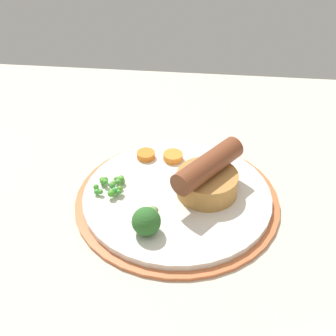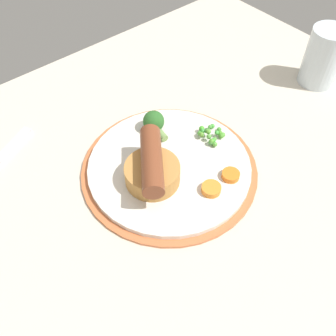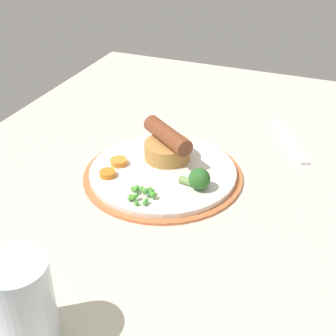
# 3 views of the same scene
# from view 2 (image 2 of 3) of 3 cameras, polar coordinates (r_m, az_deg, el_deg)

# --- Properties ---
(dining_table) EXTENTS (1.10, 0.80, 0.03)m
(dining_table) POSITION_cam_2_polar(r_m,az_deg,el_deg) (0.60, -1.96, -3.82)
(dining_table) COLOR beige
(dining_table) RESTS_ON ground
(dinner_plate) EXTENTS (0.28, 0.28, 0.01)m
(dinner_plate) POSITION_cam_2_polar(r_m,az_deg,el_deg) (0.61, 0.20, 0.07)
(dinner_plate) COLOR #CC6B3D
(dinner_plate) RESTS_ON dining_table
(sausage_pudding) EXTENTS (0.10, 0.11, 0.06)m
(sausage_pudding) POSITION_cam_2_polar(r_m,az_deg,el_deg) (0.56, -2.15, 0.01)
(sausage_pudding) COLOR #BC8442
(sausage_pudding) RESTS_ON dinner_plate
(pea_pile) EXTENTS (0.04, 0.05, 0.02)m
(pea_pile) POSITION_cam_2_polar(r_m,az_deg,el_deg) (0.64, 6.54, 5.14)
(pea_pile) COLOR #4A9A41
(pea_pile) RESTS_ON dinner_plate
(broccoli_floret_near) EXTENTS (0.04, 0.05, 0.04)m
(broccoli_floret_near) POSITION_cam_2_polar(r_m,az_deg,el_deg) (0.64, -2.12, 6.99)
(broccoli_floret_near) COLOR #2D6628
(broccoli_floret_near) RESTS_ON dinner_plate
(carrot_slice_0) EXTENTS (0.03, 0.03, 0.01)m
(carrot_slice_0) POSITION_cam_2_polar(r_m,az_deg,el_deg) (0.59, 9.53, -1.08)
(carrot_slice_0) COLOR orange
(carrot_slice_0) RESTS_ON dinner_plate
(carrot_slice_2) EXTENTS (0.04, 0.04, 0.01)m
(carrot_slice_2) POSITION_cam_2_polar(r_m,az_deg,el_deg) (0.57, 6.60, -3.17)
(carrot_slice_2) COLOR orange
(carrot_slice_2) RESTS_ON dinner_plate
(drinking_glass) EXTENTS (0.07, 0.07, 0.11)m
(drinking_glass) POSITION_cam_2_polar(r_m,az_deg,el_deg) (0.80, 22.32, 15.52)
(drinking_glass) COLOR silver
(drinking_glass) RESTS_ON dining_table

